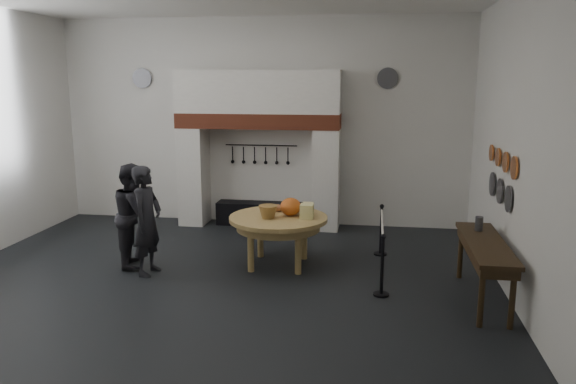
% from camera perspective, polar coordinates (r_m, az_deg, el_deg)
% --- Properties ---
extents(floor, '(9.00, 8.00, 0.02)m').
position_cam_1_polar(floor, '(9.10, -7.63, -9.27)').
color(floor, black).
rests_on(floor, ground).
extents(wall_back, '(9.00, 0.02, 4.50)m').
position_cam_1_polar(wall_back, '(12.43, -2.70, 7.09)').
color(wall_back, silver).
rests_on(wall_back, floor).
extents(wall_front, '(9.00, 0.02, 4.50)m').
position_cam_1_polar(wall_front, '(4.92, -21.51, -0.68)').
color(wall_front, silver).
rests_on(wall_front, floor).
extents(wall_right, '(0.02, 8.00, 4.50)m').
position_cam_1_polar(wall_right, '(8.45, 22.71, 4.07)').
color(wall_right, silver).
rests_on(wall_right, floor).
extents(chimney_pier_left, '(0.55, 0.70, 2.15)m').
position_cam_1_polar(chimney_pier_left, '(12.62, -9.55, 1.63)').
color(chimney_pier_left, silver).
rests_on(chimney_pier_left, floor).
extents(chimney_pier_right, '(0.55, 0.70, 2.15)m').
position_cam_1_polar(chimney_pier_right, '(12.03, 3.92, 1.28)').
color(chimney_pier_right, silver).
rests_on(chimney_pier_right, floor).
extents(hearth_brick_band, '(3.50, 0.72, 0.32)m').
position_cam_1_polar(hearth_brick_band, '(12.08, -3.04, 7.25)').
color(hearth_brick_band, '#9E442B').
rests_on(hearth_brick_band, chimney_pier_left).
extents(chimney_hood, '(3.50, 0.70, 0.90)m').
position_cam_1_polar(chimney_hood, '(12.05, -3.07, 10.14)').
color(chimney_hood, silver).
rests_on(chimney_hood, hearth_brick_band).
extents(iron_range, '(1.90, 0.45, 0.50)m').
position_cam_1_polar(iron_range, '(12.48, -2.87, -2.20)').
color(iron_range, black).
rests_on(iron_range, floor).
extents(utensil_rail, '(1.60, 0.02, 0.02)m').
position_cam_1_polar(utensil_rail, '(12.40, -2.75, 4.76)').
color(utensil_rail, black).
rests_on(utensil_rail, wall_back).
extents(work_table, '(2.02, 2.02, 0.07)m').
position_cam_1_polar(work_table, '(9.66, -0.99, -2.69)').
color(work_table, tan).
rests_on(work_table, floor).
extents(pumpkin, '(0.36, 0.36, 0.31)m').
position_cam_1_polar(pumpkin, '(9.68, 0.27, -1.50)').
color(pumpkin, '#D5501E').
rests_on(pumpkin, work_table).
extents(cheese_block_big, '(0.22, 0.22, 0.24)m').
position_cam_1_polar(cheese_block_big, '(9.51, 1.93, -1.97)').
color(cheese_block_big, '#D6CE80').
rests_on(cheese_block_big, work_table).
extents(cheese_block_small, '(0.18, 0.18, 0.20)m').
position_cam_1_polar(cheese_block_small, '(9.81, 2.02, -1.67)').
color(cheese_block_small, '#DCC883').
rests_on(cheese_block_small, work_table).
extents(wicker_basket, '(0.38, 0.38, 0.22)m').
position_cam_1_polar(wicker_basket, '(9.51, -2.04, -2.03)').
color(wicker_basket, olive).
rests_on(wicker_basket, work_table).
extents(bread_loaf, '(0.31, 0.18, 0.13)m').
position_cam_1_polar(bread_loaf, '(9.99, -1.22, -1.62)').
color(bread_loaf, '#A6673B').
rests_on(bread_loaf, work_table).
extents(visitor_near, '(0.50, 0.71, 1.82)m').
position_cam_1_polar(visitor_near, '(9.52, -14.12, -2.83)').
color(visitor_near, black).
rests_on(visitor_near, floor).
extents(visitor_far, '(0.91, 1.03, 1.79)m').
position_cam_1_polar(visitor_far, '(10.04, -15.35, -2.25)').
color(visitor_far, black).
rests_on(visitor_far, floor).
extents(side_table, '(0.55, 2.20, 0.06)m').
position_cam_1_polar(side_table, '(8.61, 19.44, -4.97)').
color(side_table, '#342212').
rests_on(side_table, floor).
extents(pewter_jug, '(0.12, 0.12, 0.22)m').
position_cam_1_polar(pewter_jug, '(9.14, 18.83, -3.06)').
color(pewter_jug, '#47484C').
rests_on(pewter_jug, side_table).
extents(copper_pan_a, '(0.03, 0.34, 0.34)m').
position_cam_1_polar(copper_pan_a, '(8.67, 21.99, 2.29)').
color(copper_pan_a, '#C6662D').
rests_on(copper_pan_a, wall_right).
extents(copper_pan_b, '(0.03, 0.32, 0.32)m').
position_cam_1_polar(copper_pan_b, '(9.20, 21.24, 2.84)').
color(copper_pan_b, '#C6662D').
rests_on(copper_pan_b, wall_right).
extents(copper_pan_c, '(0.03, 0.30, 0.30)m').
position_cam_1_polar(copper_pan_c, '(9.74, 20.56, 3.33)').
color(copper_pan_c, '#C6662D').
rests_on(copper_pan_c, wall_right).
extents(copper_pan_d, '(0.03, 0.28, 0.28)m').
position_cam_1_polar(copper_pan_d, '(10.27, 19.96, 3.77)').
color(copper_pan_d, '#C6662D').
rests_on(copper_pan_d, wall_right).
extents(pewter_plate_left, '(0.03, 0.40, 0.40)m').
position_cam_1_polar(pewter_plate_left, '(8.95, 21.47, -0.66)').
color(pewter_plate_left, '#4C4C51').
rests_on(pewter_plate_left, wall_right).
extents(pewter_plate_mid, '(0.03, 0.40, 0.40)m').
position_cam_1_polar(pewter_plate_mid, '(9.53, 20.70, 0.10)').
color(pewter_plate_mid, '#4C4C51').
rests_on(pewter_plate_mid, wall_right).
extents(pewter_plate_right, '(0.03, 0.40, 0.40)m').
position_cam_1_polar(pewter_plate_right, '(10.10, 20.03, 0.77)').
color(pewter_plate_right, '#4C4C51').
rests_on(pewter_plate_right, wall_right).
extents(pewter_plate_back_left, '(0.44, 0.03, 0.44)m').
position_cam_1_polar(pewter_plate_back_left, '(13.16, -14.60, 11.13)').
color(pewter_plate_back_left, '#4C4C51').
rests_on(pewter_plate_back_left, wall_back).
extents(pewter_plate_back_right, '(0.44, 0.03, 0.44)m').
position_cam_1_polar(pewter_plate_back_right, '(12.11, 10.10, 11.31)').
color(pewter_plate_back_right, '#4C4C51').
rests_on(pewter_plate_back_right, wall_back).
extents(barrier_post_near, '(0.05, 0.05, 0.90)m').
position_cam_1_polar(barrier_post_near, '(8.55, 9.54, -7.52)').
color(barrier_post_near, black).
rests_on(barrier_post_near, floor).
extents(barrier_post_far, '(0.05, 0.05, 0.90)m').
position_cam_1_polar(barrier_post_far, '(10.46, 9.43, -3.95)').
color(barrier_post_far, black).
rests_on(barrier_post_far, floor).
extents(barrier_rope, '(0.04, 2.00, 0.04)m').
position_cam_1_polar(barrier_rope, '(9.39, 9.56, -3.22)').
color(barrier_rope, silver).
rests_on(barrier_rope, barrier_post_near).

